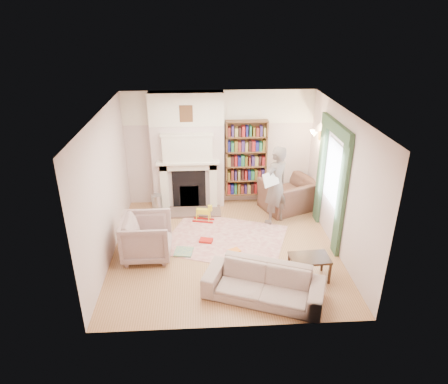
{
  "coord_description": "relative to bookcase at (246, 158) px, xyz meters",
  "views": [
    {
      "loc": [
        -0.43,
        -6.97,
        4.46
      ],
      "look_at": [
        0.0,
        0.25,
        1.15
      ],
      "focal_mm": 32.0,
      "sensor_mm": 36.0,
      "label": 1
    }
  ],
  "objects": [
    {
      "name": "armchair_left",
      "position": [
        -2.18,
        -2.32,
        -0.75
      ],
      "size": [
        0.94,
        0.92,
        0.85
      ],
      "primitive_type": "imported",
      "rotation": [
        0.0,
        0.0,
        1.58
      ],
      "color": "#B2A193",
      "rests_on": "floor"
    },
    {
      "name": "curtain_left",
      "position": [
        1.55,
        -2.42,
        0.02
      ],
      "size": [
        0.07,
        0.32,
        2.4
      ],
      "primitive_type": "cube",
      "color": "#2E482E",
      "rests_on": "floor"
    },
    {
      "name": "floor",
      "position": [
        -0.65,
        -2.12,
        -1.18
      ],
      "size": [
        4.5,
        4.5,
        0.0
      ],
      "primitive_type": "plane",
      "color": "#905F39",
      "rests_on": "ground"
    },
    {
      "name": "bookcase",
      "position": [
        0.0,
        0.0,
        0.0
      ],
      "size": [
        1.0,
        0.24,
        1.85
      ],
      "primitive_type": "cube",
      "color": "brown",
      "rests_on": "floor"
    },
    {
      "name": "paraffin_heater",
      "position": [
        -2.15,
        -0.63,
        -0.9
      ],
      "size": [
        0.32,
        0.32,
        0.55
      ],
      "primitive_type": "cylinder",
      "rotation": [
        0.0,
        0.0,
        -0.42
      ],
      "color": "#9CA0A4",
      "rests_on": "floor"
    },
    {
      "name": "newspaper",
      "position": [
        0.39,
        -1.28,
        -0.02
      ],
      "size": [
        0.42,
        0.35,
        0.29
      ],
      "primitive_type": "cube",
      "rotation": [
        -0.35,
        0.0,
        0.63
      ],
      "color": "silver",
      "rests_on": "man_reading"
    },
    {
      "name": "wall_back",
      "position": [
        -0.65,
        0.13,
        0.22
      ],
      "size": [
        4.5,
        0.0,
        4.5
      ],
      "primitive_type": "plane",
      "rotation": [
        1.57,
        0.0,
        0.0
      ],
      "color": "beige",
      "rests_on": "floor"
    },
    {
      "name": "comic_annuals",
      "position": [
        -0.54,
        -2.46,
        -1.16
      ],
      "size": [
        0.45,
        0.66,
        0.02
      ],
      "color": "red",
      "rests_on": "rug"
    },
    {
      "name": "ceiling",
      "position": [
        -0.65,
        -2.12,
        1.62
      ],
      "size": [
        4.5,
        4.5,
        0.0
      ],
      "primitive_type": "plane",
      "rotation": [
        3.14,
        0.0,
        0.0
      ],
      "color": "white",
      "rests_on": "wall_back"
    },
    {
      "name": "wall_front",
      "position": [
        -0.65,
        -4.37,
        0.22
      ],
      "size": [
        4.5,
        0.0,
        4.5
      ],
      "primitive_type": "plane",
      "rotation": [
        -1.57,
        0.0,
        0.0
      ],
      "color": "beige",
      "rests_on": "floor"
    },
    {
      "name": "armchair_reading",
      "position": [
        0.99,
        -0.48,
        -0.79
      ],
      "size": [
        1.51,
        1.43,
        0.77
      ],
      "primitive_type": "imported",
      "rotation": [
        0.0,
        0.0,
        3.55
      ],
      "color": "#4B3128",
      "rests_on": "floor"
    },
    {
      "name": "wall_sconce",
      "position": [
        1.38,
        -0.62,
        0.72
      ],
      "size": [
        0.2,
        0.24,
        0.24
      ],
      "primitive_type": null,
      "color": "gold",
      "rests_on": "wall_right"
    },
    {
      "name": "rocking_horse",
      "position": [
        -1.07,
        -0.96,
        -0.96
      ],
      "size": [
        0.51,
        0.3,
        0.42
      ],
      "primitive_type": null,
      "rotation": [
        0.0,
        0.0,
        -0.23
      ],
      "color": "yellow",
      "rests_on": "rug"
    },
    {
      "name": "wall_right",
      "position": [
        1.6,
        -2.12,
        0.22
      ],
      "size": [
        0.0,
        4.5,
        4.5
      ],
      "primitive_type": "plane",
      "rotation": [
        1.57,
        0.0,
        -1.57
      ],
      "color": "beige",
      "rests_on": "floor"
    },
    {
      "name": "coffee_table",
      "position": [
        0.8,
        -3.22,
        -0.95
      ],
      "size": [
        0.72,
        0.48,
        0.45
      ],
      "primitive_type": null,
      "rotation": [
        0.0,
        0.0,
        0.05
      ],
      "color": "#352112",
      "rests_on": "floor"
    },
    {
      "name": "window",
      "position": [
        1.58,
        -1.72,
        0.27
      ],
      "size": [
        0.02,
        0.9,
        1.3
      ],
      "primitive_type": "cube",
      "color": "silver",
      "rests_on": "wall_right"
    },
    {
      "name": "wall_left",
      "position": [
        -2.9,
        -2.12,
        0.22
      ],
      "size": [
        0.0,
        4.5,
        4.5
      ],
      "primitive_type": "plane",
      "rotation": [
        1.57,
        0.0,
        1.57
      ],
      "color": "beige",
      "rests_on": "floor"
    },
    {
      "name": "curtain_right",
      "position": [
        1.55,
        -1.02,
        0.02
      ],
      "size": [
        0.07,
        0.32,
        2.4
      ],
      "primitive_type": "cube",
      "color": "#2E482E",
      "rests_on": "floor"
    },
    {
      "name": "fireplace",
      "position": [
        -1.4,
        -0.07,
        0.21
      ],
      "size": [
        1.7,
        0.58,
        2.8
      ],
      "color": "beige",
      "rests_on": "floor"
    },
    {
      "name": "sofa",
      "position": [
        -0.1,
        -3.71,
        -0.89
      ],
      "size": [
        2.13,
        1.44,
        0.58
      ],
      "primitive_type": "imported",
      "rotation": [
        0.0,
        0.0,
        -0.37
      ],
      "color": "#B4AC95",
      "rests_on": "floor"
    },
    {
      "name": "board_game",
      "position": [
        -1.49,
        -2.26,
        -1.15
      ],
      "size": [
        0.41,
        0.41,
        0.03
      ],
      "primitive_type": "cube",
      "rotation": [
        0.0,
        0.0,
        -0.15
      ],
      "color": "gold",
      "rests_on": "rug"
    },
    {
      "name": "man_reading",
      "position": [
        0.54,
        -1.08,
        -0.26
      ],
      "size": [
        0.79,
        0.74,
        1.82
      ],
      "primitive_type": "imported",
      "rotation": [
        0.0,
        0.0,
        3.77
      ],
      "color": "#60544D",
      "rests_on": "floor"
    },
    {
      "name": "rug",
      "position": [
        -0.62,
        -1.8,
        -1.17
      ],
      "size": [
        2.88,
        2.54,
        0.01
      ],
      "primitive_type": "cube",
      "rotation": [
        0.0,
        0.0,
        -0.34
      ],
      "color": "beige",
      "rests_on": "floor"
    },
    {
      "name": "game_box_lid",
      "position": [
        -1.03,
        -1.87,
        -1.14
      ],
      "size": [
        0.31,
        0.24,
        0.05
      ],
      "primitive_type": "cube",
      "rotation": [
        0.0,
        0.0,
        -0.24
      ],
      "color": "#B01A14",
      "rests_on": "rug"
    },
    {
      "name": "pelmet",
      "position": [
        1.54,
        -1.72,
        1.2
      ],
      "size": [
        0.09,
        1.7,
        0.24
      ],
      "primitive_type": "cube",
      "color": "#2E482E",
      "rests_on": "wall_right"
    }
  ]
}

